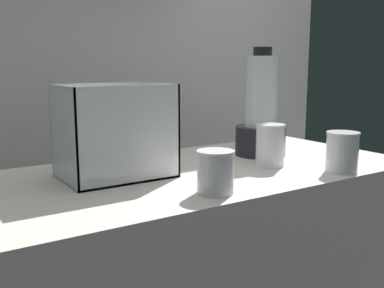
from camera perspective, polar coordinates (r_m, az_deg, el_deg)
back_wall_unit at (r=1.99m, az=-12.52°, el=11.41°), size 2.60×0.24×2.50m
carrot_display_bin at (r=1.28m, az=-9.42°, el=-0.47°), size 0.30×0.21×0.26m
blender_pitcher at (r=1.57m, az=8.72°, el=3.62°), size 0.17×0.17×0.37m
juice_cup_pomegranate_far_left at (r=1.10m, az=2.99°, el=-3.91°), size 0.09×0.09×0.11m
juice_cup_beet_left at (r=1.42m, az=9.86°, el=-0.36°), size 0.09×0.09×0.13m
juice_cup_pomegranate_middle at (r=1.39m, az=18.48°, el=-1.16°), size 0.10×0.10×0.12m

